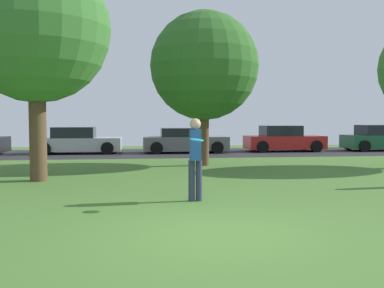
# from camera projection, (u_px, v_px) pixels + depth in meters

# --- Properties ---
(ground_plane) EXTENTS (44.00, 44.00, 0.00)m
(ground_plane) POSITION_uv_depth(u_px,v_px,m) (221.00, 234.00, 6.55)
(ground_plane) COLOR #47702D
(road_strip) EXTENTS (44.00, 6.40, 0.01)m
(road_strip) POSITION_uv_depth(u_px,v_px,m) (163.00, 153.00, 22.40)
(road_strip) COLOR #28282B
(road_strip) RESTS_ON ground_plane
(oak_tree_center) EXTENTS (4.22, 4.22, 6.47)m
(oak_tree_center) POSITION_uv_depth(u_px,v_px,m) (36.00, 29.00, 11.97)
(oak_tree_center) COLOR brown
(oak_tree_center) RESTS_ON ground_plane
(birch_tree_lone) EXTENTS (4.14, 4.14, 5.89)m
(birch_tree_lone) POSITION_uv_depth(u_px,v_px,m) (204.00, 66.00, 16.11)
(birch_tree_lone) COLOR brown
(birch_tree_lone) RESTS_ON ground_plane
(person_bystander) EXTENTS (0.30, 0.32, 1.80)m
(person_bystander) POSITION_uv_depth(u_px,v_px,m) (195.00, 155.00, 9.14)
(person_bystander) COLOR #2D334C
(person_bystander) RESTS_ON ground_plane
(frisbee_disc) EXTENTS (0.37, 0.37, 0.05)m
(frisbee_disc) POSITION_uv_depth(u_px,v_px,m) (197.00, 140.00, 8.44)
(frisbee_disc) COLOR #2DB2E0
(parked_car_silver) EXTENTS (4.40, 1.98, 1.38)m
(parked_car_silver) POSITION_uv_depth(u_px,v_px,m) (77.00, 141.00, 22.00)
(parked_car_silver) COLOR #B7B7BC
(parked_car_silver) RESTS_ON ground_plane
(parked_car_grey) EXTENTS (4.49, 2.01, 1.32)m
(parked_car_grey) POSITION_uv_depth(u_px,v_px,m) (184.00, 141.00, 22.56)
(parked_car_grey) COLOR slate
(parked_car_grey) RESTS_ON ground_plane
(parked_car_red) EXTENTS (4.30, 2.01, 1.44)m
(parked_car_red) POSITION_uv_depth(u_px,v_px,m) (283.00, 140.00, 23.56)
(parked_car_red) COLOR #B21E1E
(parked_car_red) RESTS_ON ground_plane
(parked_car_green) EXTENTS (4.03, 1.98, 1.47)m
(parked_car_green) POSITION_uv_depth(u_px,v_px,m) (379.00, 139.00, 24.09)
(parked_car_green) COLOR #195633
(parked_car_green) RESTS_ON ground_plane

